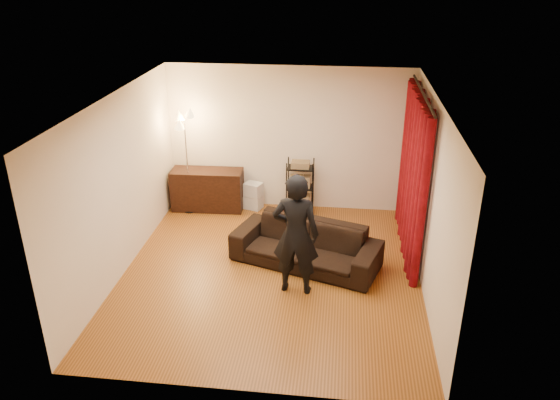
# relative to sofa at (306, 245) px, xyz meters

# --- Properties ---
(floor) EXTENTS (5.00, 5.00, 0.00)m
(floor) POSITION_rel_sofa_xyz_m (-0.50, -0.35, -0.33)
(floor) COLOR #99581F
(floor) RESTS_ON ground
(ceiling) EXTENTS (5.00, 5.00, 0.00)m
(ceiling) POSITION_rel_sofa_xyz_m (-0.50, -0.35, 2.37)
(ceiling) COLOR white
(ceiling) RESTS_ON ground
(wall_back) EXTENTS (5.00, 0.00, 5.00)m
(wall_back) POSITION_rel_sofa_xyz_m (-0.50, 2.15, 1.02)
(wall_back) COLOR beige
(wall_back) RESTS_ON ground
(wall_front) EXTENTS (5.00, 0.00, 5.00)m
(wall_front) POSITION_rel_sofa_xyz_m (-0.50, -2.85, 1.02)
(wall_front) COLOR beige
(wall_front) RESTS_ON ground
(wall_left) EXTENTS (0.00, 5.00, 5.00)m
(wall_left) POSITION_rel_sofa_xyz_m (-2.75, -0.35, 1.02)
(wall_left) COLOR beige
(wall_left) RESTS_ON ground
(wall_right) EXTENTS (0.00, 5.00, 5.00)m
(wall_right) POSITION_rel_sofa_xyz_m (1.75, -0.35, 1.02)
(wall_right) COLOR beige
(wall_right) RESTS_ON ground
(curtain_rod) EXTENTS (0.04, 2.65, 0.04)m
(curtain_rod) POSITION_rel_sofa_xyz_m (1.65, 0.78, 2.25)
(curtain_rod) COLOR black
(curtain_rod) RESTS_ON wall_right
(curtain) EXTENTS (0.22, 2.65, 2.55)m
(curtain) POSITION_rel_sofa_xyz_m (1.63, 0.78, 0.94)
(curtain) COLOR maroon
(curtain) RESTS_ON ground
(sofa) EXTENTS (2.45, 1.57, 0.67)m
(sofa) POSITION_rel_sofa_xyz_m (0.00, 0.00, 0.00)
(sofa) COLOR black
(sofa) RESTS_ON ground
(person) EXTENTS (0.69, 0.47, 1.81)m
(person) POSITION_rel_sofa_xyz_m (-0.09, -0.76, 0.57)
(person) COLOR black
(person) RESTS_ON ground
(media_cabinet) EXTENTS (1.35, 0.55, 0.78)m
(media_cabinet) POSITION_rel_sofa_xyz_m (-2.01, 1.83, 0.06)
(media_cabinet) COLOR black
(media_cabinet) RESTS_ON ground
(storage_boxes) EXTENTS (0.39, 0.35, 0.53)m
(storage_boxes) POSITION_rel_sofa_xyz_m (-1.15, 1.92, -0.07)
(storage_boxes) COLOR silver
(storage_boxes) RESTS_ON ground
(wire_shelf) EXTENTS (0.54, 0.44, 1.04)m
(wire_shelf) POSITION_rel_sofa_xyz_m (-0.25, 1.86, 0.19)
(wire_shelf) COLOR black
(wire_shelf) RESTS_ON ground
(floor_lamp) EXTENTS (0.37, 0.37, 1.93)m
(floor_lamp) POSITION_rel_sofa_xyz_m (-2.33, 1.69, 0.63)
(floor_lamp) COLOR silver
(floor_lamp) RESTS_ON ground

